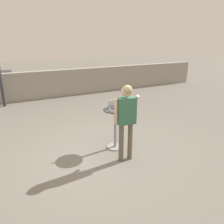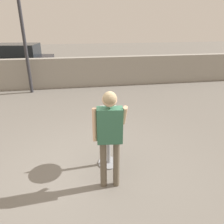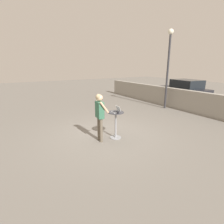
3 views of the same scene
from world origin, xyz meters
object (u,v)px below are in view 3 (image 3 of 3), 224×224
Objects in this scene: cafe_table at (116,122)px; street_lamp at (169,59)px; coffee_mug at (118,112)px; standing_person at (100,112)px; laptop at (116,111)px; parked_car_near_street at (185,89)px.

cafe_table is 6.14m from street_lamp.
standing_person is (-0.29, -0.58, 0.04)m from coffee_mug.
street_lamp reaches higher than standing_person.
laptop is at bearing -65.86° from street_lamp.
parked_car_near_street is 4.41m from street_lamp.
coffee_mug is 0.65m from standing_person.
street_lamp is at bearing 114.02° from cafe_table.
coffee_mug is (0.21, -0.06, 0.00)m from laptop.
coffee_mug reaches higher than cafe_table.
laptop is 0.22m from coffee_mug.
street_lamp is (-2.31, 5.18, 2.35)m from cafe_table.
parked_car_near_street is (-3.82, 8.83, -0.28)m from coffee_mug.
laptop is 2.93× the size of coffee_mug.
cafe_table is 0.25× the size of parked_car_near_street.
standing_person is at bearing -96.78° from cafe_table.
cafe_table is 0.22× the size of street_lamp.
coffee_mug is 6.11m from street_lamp.
standing_person is at bearing -96.99° from laptop.
standing_person reaches higher than parked_car_near_street.
laptop is 5.97m from street_lamp.
laptop reaches higher than cafe_table.
standing_person is 6.49m from street_lamp.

